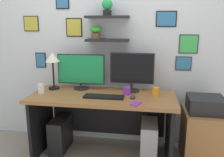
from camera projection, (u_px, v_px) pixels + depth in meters
name	position (u px, v px, depth m)	size (l,w,h in m)	color
ground_plane	(103.00, 155.00, 2.84)	(8.00, 8.00, 0.00)	gray
back_wall_assembly	(109.00, 38.00, 2.95)	(4.40, 0.24, 2.70)	silver
desk	(104.00, 111.00, 2.77)	(1.64, 0.68, 0.75)	brown
monitor_left	(81.00, 71.00, 2.87)	(0.58, 0.18, 0.43)	black
monitor_right	(132.00, 71.00, 2.77)	(0.52, 0.18, 0.46)	black
keyboard	(104.00, 97.00, 2.58)	(0.44, 0.14, 0.02)	black
computer_mouse	(133.00, 97.00, 2.55)	(0.06, 0.09, 0.03)	#2D2D33
desk_lamp	(53.00, 61.00, 2.84)	(0.17, 0.17, 0.45)	black
cell_phone	(136.00, 104.00, 2.37)	(0.07, 0.14, 0.01)	purple
coffee_mug	(127.00, 91.00, 2.68)	(0.08, 0.08, 0.09)	purple
pen_cup	(156.00, 92.00, 2.62)	(0.07, 0.07, 0.10)	orange
water_cup	(41.00, 89.00, 2.73)	(0.07, 0.07, 0.11)	white
drawer_cabinet	(203.00, 137.00, 2.65)	(0.44, 0.50, 0.60)	brown
printer	(206.00, 104.00, 2.56)	(0.38, 0.34, 0.17)	black
computer_tower_left	(61.00, 134.00, 2.93)	(0.18, 0.40, 0.41)	black
computer_tower_right	(149.00, 141.00, 2.71)	(0.18, 0.40, 0.45)	#99999E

